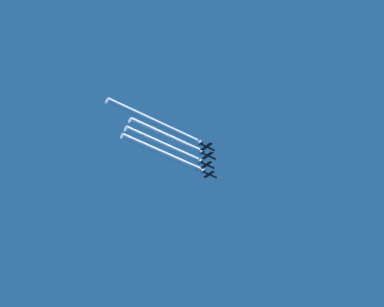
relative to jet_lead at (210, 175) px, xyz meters
The scene contains 8 objects.
jet_lead is the anchor object (origin of this frame).
jet_second_echelon 9.00m from the jet_lead, 47.07° to the right, with size 7.33×10.68×2.57m.
jet_third_echelon 18.01m from the jet_lead, 41.26° to the right, with size 7.33×10.68×2.57m.
jet_fourth_echelon 27.17m from the jet_lead, 41.71° to the right, with size 7.33×10.68×2.57m.
smoke_trail_lead 28.62m from the jet_lead, 90.00° to the right, with size 2.87×47.42×2.87m.
smoke_trail_second_echelon 33.52m from the jet_lead, 79.47° to the right, with size 2.87×42.92×2.87m.
smoke_trail_third_echelon 39.28m from the jet_lead, 69.88° to the right, with size 2.87×40.20×2.87m.
smoke_trail_fourth_echelon 52.26m from the jet_lead, 67.24° to the right, with size 2.87×50.45×2.87m.
Camera 1 is at (232.71, -192.16, 2.83)m, focal length 71.78 mm.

